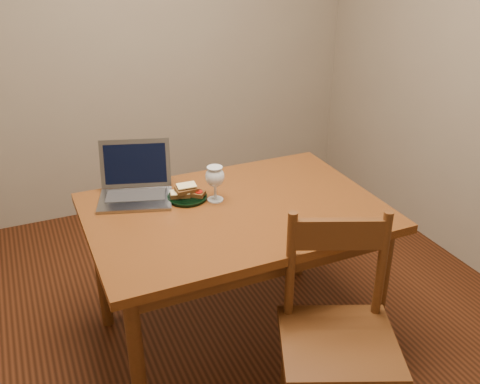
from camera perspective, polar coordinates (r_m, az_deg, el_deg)
name	(u,v)px	position (r m, az deg, el deg)	size (l,w,h in m)	color
floor	(226,333)	(2.85, -1.52, -14.80)	(3.20, 3.20, 0.02)	black
back_wall	(130,25)	(3.74, -11.70, 17.09)	(3.20, 0.02, 2.60)	gray
table	(235,225)	(2.43, -0.54, -3.54)	(1.30, 0.90, 0.74)	#44220B
chair	(339,327)	(2.12, 10.48, -14.01)	(0.57, 0.56, 0.47)	#43260E
plate	(187,198)	(2.48, -5.64, -0.59)	(0.19, 0.19, 0.02)	black
sandwich_cheese	(180,194)	(2.47, -6.41, -0.18)	(0.09, 0.05, 0.03)	#381E0C
sandwich_tomato	(195,193)	(2.47, -4.83, -0.08)	(0.09, 0.05, 0.03)	#381E0C
sandwich_top	(187,188)	(2.47, -5.72, 0.38)	(0.10, 0.06, 0.03)	#381E0C
milk_glass	(215,184)	(2.43, -2.68, 0.90)	(0.09, 0.09, 0.17)	white
laptop	(135,182)	(2.54, -11.10, 1.04)	(0.40, 0.39, 0.24)	slate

